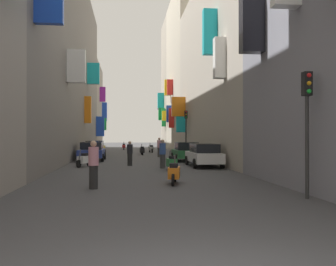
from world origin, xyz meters
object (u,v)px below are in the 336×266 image
object	(u,v)px
pedestrian_near_right	(163,154)
traffic_light_near_corner	(186,125)
scooter_orange	(174,173)
scooter_white	(84,160)
parked_car_green	(186,151)
traffic_light_far_corner	(307,112)
scooter_silver	(151,148)
scooter_red	(124,146)
scooter_black	(142,150)
parked_car_blue	(92,151)
pedestrian_near_left	(159,147)
pedestrian_mid_street	(130,154)
parked_car_yellow	(95,148)
pedestrian_crossing	(94,165)
scooter_green	(172,163)
parked_car_white	(204,155)

from	to	relation	value
pedestrian_near_right	traffic_light_near_corner	size ratio (longest dim) A/B	0.40
scooter_orange	scooter_white	bearing A→B (deg)	117.31
parked_car_green	traffic_light_far_corner	distance (m)	17.50
scooter_silver	scooter_red	size ratio (longest dim) A/B	1.10
scooter_black	parked_car_blue	bearing A→B (deg)	-117.87
scooter_black	pedestrian_near_left	bearing A→B (deg)	-70.19
parked_car_blue	scooter_black	distance (m)	9.16
pedestrian_mid_street	traffic_light_far_corner	bearing A→B (deg)	-68.16
traffic_light_near_corner	traffic_light_far_corner	distance (m)	23.97
parked_car_yellow	parked_car_blue	xyz separation A→B (m)	(0.29, -6.16, -0.01)
pedestrian_mid_street	traffic_light_far_corner	world-z (taller)	traffic_light_far_corner
parked_car_blue	pedestrian_crossing	world-z (taller)	pedestrian_crossing
parked_car_green	scooter_green	bearing A→B (deg)	-104.70
parked_car_yellow	pedestrian_near_right	bearing A→B (deg)	-69.45
scooter_black	scooter_orange	world-z (taller)	same
parked_car_white	traffic_light_far_corner	size ratio (longest dim) A/B	1.13
scooter_silver	traffic_light_far_corner	size ratio (longest dim) A/B	0.50
scooter_silver	parked_car_yellow	bearing A→B (deg)	-128.31
pedestrian_near_left	traffic_light_near_corner	xyz separation A→B (m)	(2.64, 1.00, 2.06)
scooter_green	pedestrian_near_left	world-z (taller)	pedestrian_near_left
pedestrian_mid_street	pedestrian_near_right	bearing A→B (deg)	-48.83
parked_car_white	scooter_silver	distance (m)	20.22
traffic_light_far_corner	scooter_white	bearing A→B (deg)	122.65
parked_car_white	parked_car_blue	world-z (taller)	parked_car_blue
parked_car_yellow	pedestrian_crossing	world-z (taller)	pedestrian_crossing
scooter_white	traffic_light_far_corner	bearing A→B (deg)	-57.35
pedestrian_near_right	scooter_silver	bearing A→B (deg)	88.12
parked_car_blue	traffic_light_near_corner	xyz separation A→B (m)	(8.32, 5.21, 2.18)
scooter_silver	traffic_light_far_corner	bearing A→B (deg)	-85.13
parked_car_white	scooter_red	xyz separation A→B (m)	(-5.21, 28.55, -0.30)
parked_car_green	pedestrian_near_right	size ratio (longest dim) A/B	2.24
parked_car_yellow	scooter_silver	world-z (taller)	parked_car_yellow
scooter_red	scooter_green	size ratio (longest dim) A/B	0.95
parked_car_green	scooter_white	size ratio (longest dim) A/B	2.31
parked_car_blue	scooter_green	world-z (taller)	parked_car_blue
parked_car_blue	pedestrian_near_left	bearing A→B (deg)	36.50
scooter_white	pedestrian_crossing	bearing A→B (deg)	-81.81
parked_car_white	scooter_white	world-z (taller)	parked_car_white
parked_car_yellow	traffic_light_near_corner	bearing A→B (deg)	-6.31
scooter_white	scooter_orange	xyz separation A→B (m)	(4.57, -8.86, 0.00)
scooter_white	parked_car_white	bearing A→B (deg)	-5.25
parked_car_green	scooter_silver	world-z (taller)	parked_car_green
scooter_green	parked_car_yellow	bearing A→B (deg)	109.62
parked_car_blue	scooter_orange	world-z (taller)	parked_car_blue
scooter_black	pedestrian_near_right	bearing A→B (deg)	-87.92
parked_car_green	parked_car_yellow	bearing A→B (deg)	134.91
parked_car_white	traffic_light_far_corner	bearing A→B (deg)	-86.56
parked_car_green	pedestrian_crossing	bearing A→B (deg)	-111.84
scooter_black	traffic_light_near_corner	bearing A→B (deg)	-35.55
pedestrian_crossing	traffic_light_near_corner	size ratio (longest dim) A/B	0.41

